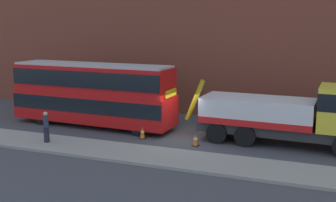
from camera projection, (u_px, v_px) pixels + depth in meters
ground_plane at (184, 137)px, 24.63m from camera, size 120.00×120.00×0.00m
near_kerb at (157, 156)px, 20.77m from camera, size 60.00×2.80×0.15m
building_facade at (217, 2)px, 29.32m from camera, size 60.00×1.50×16.00m
recovery_tow_truck at (290, 114)px, 22.57m from camera, size 10.19×2.99×3.67m
double_decker_bus at (92, 92)px, 26.92m from camera, size 11.12×2.98×4.06m
pedestrian_onlooker at (46, 127)px, 22.89m from camera, size 0.44×0.48×1.71m
traffic_cone_near_bus at (142, 133)px, 24.24m from camera, size 0.36×0.36×0.72m
traffic_cone_midway at (195, 140)px, 22.78m from camera, size 0.36×0.36×0.72m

